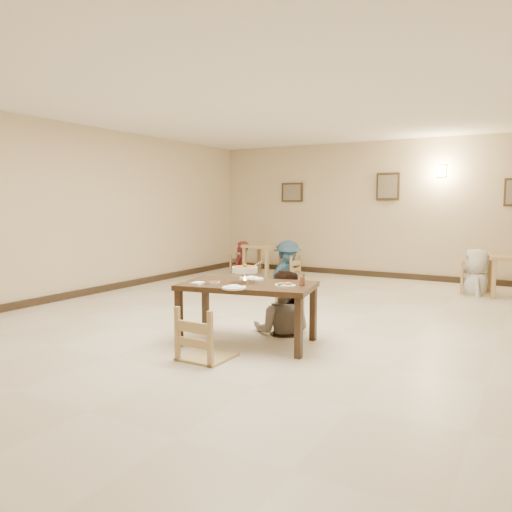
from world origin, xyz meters
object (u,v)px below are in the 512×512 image
Objects in this scene: bg_chair_rl at (477,265)px; bg_diner_a at (241,241)px; bg_chair_ll at (241,256)px; bg_chair_lr at (288,257)px; chair_far at (283,294)px; curry_warmer at (245,270)px; main_table at (247,290)px; main_diner at (283,270)px; drink_glass at (302,280)px; bg_table_left at (263,251)px; chair_near at (207,309)px; bg_table_right at (511,264)px; bg_diner_c at (477,249)px; bg_diner_b at (288,241)px.

bg_chair_rl is 5.04m from bg_diner_a.
bg_chair_lr is (1.18, 0.05, 0.03)m from bg_chair_ll.
bg_chair_ll is (-3.16, 4.15, -0.04)m from chair_far.
bg_diner_a reaches higher than curry_warmer.
main_table is 0.68m from main_diner.
drink_glass is 0.14× the size of bg_chair_lr.
bg_table_left is 0.61m from bg_chair_ll.
main_diner is (0.13, 0.65, 0.16)m from main_table.
chair_near reaches higher than bg_chair_lr.
drink_glass is (0.62, 0.17, 0.14)m from main_table.
drink_glass is 5.66m from bg_table_left.
bg_table_right is (2.59, 5.53, 0.05)m from chair_near.
bg_table_left is 4.45m from bg_diner_c.
bg_table_right is (2.38, 4.18, -0.21)m from main_diner.
bg_chair_lr is at bearing 178.31° from bg_table_right.
main_diner is 0.97× the size of bg_diner_b.
chair_far is 5.23m from bg_diner_a.
bg_diner_b reaches higher than main_diner.
bg_diner_c reaches higher than main_diner.
bg_table_left is (-2.40, 5.58, 0.04)m from chair_near.
curry_warmer is at bearing 60.35° from main_diner.
bg_chair_rl reaches higher than bg_table_left.
bg_chair_ll is at bearing -68.73° from main_diner.
bg_diner_a is (-5.59, 0.08, 0.18)m from bg_table_right.
chair_near is at bearing 65.17° from main_diner.
curry_warmer is 0.22× the size of bg_diner_a.
bg_chair_lr is (0.59, 0.08, -0.11)m from bg_table_left.
bg_diner_c reaches higher than chair_far.
bg_diner_c is at bearing 67.65° from curry_warmer.
chair_near is 0.65× the size of bg_diner_c.
bg_diner_c reaches higher than main_table.
main_diner is at bearing -65.77° from chair_far.
chair_near is 1.15× the size of bg_chair_lr.
bg_diner_b reaches higher than bg_chair_lr.
chair_near is 5.90m from bg_chair_rl.
chair_near reaches higher than main_table.
main_table is 1.55× the size of bg_chair_rl.
bg_diner_a is (-1.18, -0.05, 0.30)m from bg_chair_lr.
bg_table_left is at bearing -66.04° from chair_near.
bg_chair_lr is at bearing 110.60° from curry_warmer.
bg_chair_lr is at bearing -94.72° from bg_chair_ll.
main_diner is at bearing -150.17° from bg_chair_ll.
chair_far is 0.58× the size of bg_diner_c.
curry_warmer is at bearing -34.80° from bg_diner_c.
main_table is 1.73× the size of chair_far.
bg_diner_b is at bearing -94.72° from bg_chair_ll.
bg_diner_c is (1.34, 4.67, 0.05)m from drink_glass.
bg_chair_lr is at bearing 99.82° from main_table.
bg_chair_rl is at bearing 179.72° from bg_table_right.
chair_near is at bearing -108.36° from main_table.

